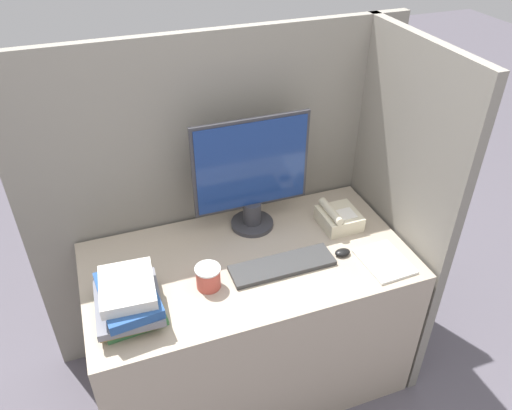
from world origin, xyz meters
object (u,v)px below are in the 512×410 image
object	(u,v)px
mouse	(343,252)
coffee_cup	(208,277)
desk_telephone	(338,218)
book_stack	(128,299)
monitor	(252,177)
keyboard	(282,265)

from	to	relation	value
mouse	coffee_cup	xyz separation A→B (m)	(-0.59, 0.01, 0.04)
mouse	desk_telephone	world-z (taller)	desk_telephone
mouse	book_stack	size ratio (longest dim) A/B	0.22
mouse	monitor	bearing A→B (deg)	131.35
keyboard	mouse	distance (m)	0.27
coffee_cup	book_stack	size ratio (longest dim) A/B	0.32
mouse	book_stack	distance (m)	0.91
monitor	desk_telephone	xyz separation A→B (m)	(0.37, -0.14, -0.22)
monitor	keyboard	distance (m)	0.41
monitor	desk_telephone	size ratio (longest dim) A/B	2.98
book_stack	desk_telephone	distance (m)	1.01
mouse	book_stack	xyz separation A→B (m)	(-0.90, -0.03, 0.06)
keyboard	mouse	xyz separation A→B (m)	(0.27, -0.02, 0.00)
monitor	desk_telephone	bearing A→B (deg)	-19.96
monitor	mouse	xyz separation A→B (m)	(0.29, -0.33, -0.25)
monitor	book_stack	bearing A→B (deg)	-149.49
coffee_cup	desk_telephone	world-z (taller)	desk_telephone
monitor	keyboard	world-z (taller)	monitor
book_stack	mouse	bearing A→B (deg)	1.65
book_stack	desk_telephone	bearing A→B (deg)	12.81
book_stack	desk_telephone	xyz separation A→B (m)	(0.98, 0.22, -0.04)
monitor	book_stack	world-z (taller)	monitor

